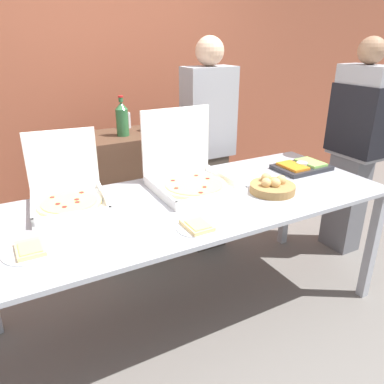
{
  "coord_description": "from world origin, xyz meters",
  "views": [
    {
      "loc": [
        -0.97,
        -1.77,
        1.73
      ],
      "look_at": [
        0.0,
        0.0,
        0.88
      ],
      "focal_mm": 35.0,
      "sensor_mm": 36.0,
      "label": 1
    }
  ],
  "objects_px": {
    "paper_plate_front_center": "(30,250)",
    "veggie_tray": "(302,167)",
    "person_guest_cap": "(208,145)",
    "soda_can_silver": "(127,120)",
    "pizza_box_far_left": "(189,175)",
    "soda_can_colored": "(149,123)",
    "soda_bottle": "(122,119)",
    "paper_plate_front_left": "(197,226)",
    "person_server_vest": "(356,139)",
    "pizza_box_near_right": "(68,193)",
    "bread_basket": "(272,187)"
  },
  "relations": [
    {
      "from": "paper_plate_front_center",
      "to": "veggie_tray",
      "type": "relative_size",
      "value": 0.64
    },
    {
      "from": "veggie_tray",
      "to": "person_guest_cap",
      "type": "distance_m",
      "value": 0.76
    },
    {
      "from": "paper_plate_front_center",
      "to": "soda_can_silver",
      "type": "relative_size",
      "value": 1.99
    },
    {
      "from": "pizza_box_far_left",
      "to": "soda_can_colored",
      "type": "bearing_deg",
      "value": 86.98
    },
    {
      "from": "paper_plate_front_center",
      "to": "soda_bottle",
      "type": "xyz_separation_m",
      "value": [
        0.82,
        1.07,
        0.31
      ]
    },
    {
      "from": "veggie_tray",
      "to": "soda_can_silver",
      "type": "bearing_deg",
      "value": 131.81
    },
    {
      "from": "pizza_box_far_left",
      "to": "soda_bottle",
      "type": "xyz_separation_m",
      "value": [
        -0.18,
        0.72,
        0.24
      ]
    },
    {
      "from": "paper_plate_front_left",
      "to": "person_server_vest",
      "type": "relative_size",
      "value": 0.12
    },
    {
      "from": "soda_can_silver",
      "to": "pizza_box_near_right",
      "type": "bearing_deg",
      "value": -127.68
    },
    {
      "from": "bread_basket",
      "to": "soda_can_colored",
      "type": "xyz_separation_m",
      "value": [
        -0.36,
        1.09,
        0.23
      ]
    },
    {
      "from": "pizza_box_near_right",
      "to": "bread_basket",
      "type": "height_order",
      "value": "pizza_box_near_right"
    },
    {
      "from": "bread_basket",
      "to": "person_server_vest",
      "type": "distance_m",
      "value": 1.11
    },
    {
      "from": "pizza_box_far_left",
      "to": "pizza_box_near_right",
      "type": "bearing_deg",
      "value": 174.03
    },
    {
      "from": "pizza_box_far_left",
      "to": "veggie_tray",
      "type": "relative_size",
      "value": 1.3
    },
    {
      "from": "pizza_box_far_left",
      "to": "soda_can_silver",
      "type": "bearing_deg",
      "value": 94.79
    },
    {
      "from": "pizza_box_near_right",
      "to": "soda_bottle",
      "type": "xyz_separation_m",
      "value": [
        0.56,
        0.64,
        0.25
      ]
    },
    {
      "from": "veggie_tray",
      "to": "person_guest_cap",
      "type": "relative_size",
      "value": 0.22
    },
    {
      "from": "paper_plate_front_center",
      "to": "soda_can_colored",
      "type": "height_order",
      "value": "soda_can_colored"
    },
    {
      "from": "paper_plate_front_center",
      "to": "paper_plate_front_left",
      "type": "distance_m",
      "value": 0.78
    },
    {
      "from": "bread_basket",
      "to": "person_guest_cap",
      "type": "distance_m",
      "value": 0.86
    },
    {
      "from": "paper_plate_front_center",
      "to": "soda_can_colored",
      "type": "relative_size",
      "value": 1.99
    },
    {
      "from": "soda_bottle",
      "to": "soda_can_colored",
      "type": "distance_m",
      "value": 0.24
    },
    {
      "from": "pizza_box_far_left",
      "to": "bread_basket",
      "type": "relative_size",
      "value": 1.8
    },
    {
      "from": "pizza_box_far_left",
      "to": "pizza_box_near_right",
      "type": "distance_m",
      "value": 0.74
    },
    {
      "from": "veggie_tray",
      "to": "soda_can_silver",
      "type": "relative_size",
      "value": 3.11
    },
    {
      "from": "soda_bottle",
      "to": "person_guest_cap",
      "type": "xyz_separation_m",
      "value": [
        0.64,
        -0.18,
        -0.25
      ]
    },
    {
      "from": "veggie_tray",
      "to": "soda_bottle",
      "type": "xyz_separation_m",
      "value": [
        -1.05,
        0.82,
        0.3
      ]
    },
    {
      "from": "paper_plate_front_center",
      "to": "bread_basket",
      "type": "bearing_deg",
      "value": 1.01
    },
    {
      "from": "soda_bottle",
      "to": "person_guest_cap",
      "type": "relative_size",
      "value": 0.17
    },
    {
      "from": "pizza_box_near_right",
      "to": "soda_can_colored",
      "type": "relative_size",
      "value": 3.73
    },
    {
      "from": "paper_plate_front_center",
      "to": "soda_bottle",
      "type": "bearing_deg",
      "value": 52.54
    },
    {
      "from": "person_guest_cap",
      "to": "person_server_vest",
      "type": "distance_m",
      "value": 1.18
    },
    {
      "from": "pizza_box_far_left",
      "to": "veggie_tray",
      "type": "distance_m",
      "value": 0.88
    },
    {
      "from": "paper_plate_front_center",
      "to": "soda_can_silver",
      "type": "height_order",
      "value": "soda_can_silver"
    },
    {
      "from": "pizza_box_far_left",
      "to": "person_guest_cap",
      "type": "relative_size",
      "value": 0.29
    },
    {
      "from": "bread_basket",
      "to": "soda_can_colored",
      "type": "height_order",
      "value": "soda_can_colored"
    },
    {
      "from": "soda_bottle",
      "to": "person_server_vest",
      "type": "height_order",
      "value": "person_server_vest"
    },
    {
      "from": "paper_plate_front_center",
      "to": "person_server_vest",
      "type": "distance_m",
      "value": 2.5
    },
    {
      "from": "pizza_box_far_left",
      "to": "paper_plate_front_center",
      "type": "xyz_separation_m",
      "value": [
        -1.0,
        -0.35,
        -0.07
      ]
    },
    {
      "from": "bread_basket",
      "to": "person_guest_cap",
      "type": "xyz_separation_m",
      "value": [
        0.05,
        0.86,
        0.04
      ]
    },
    {
      "from": "pizza_box_near_right",
      "to": "person_guest_cap",
      "type": "height_order",
      "value": "person_guest_cap"
    },
    {
      "from": "soda_can_colored",
      "to": "bread_basket",
      "type": "bearing_deg",
      "value": -71.79
    },
    {
      "from": "paper_plate_front_center",
      "to": "pizza_box_near_right",
      "type": "bearing_deg",
      "value": 58.92
    },
    {
      "from": "soda_can_silver",
      "to": "bread_basket",
      "type": "bearing_deg",
      "value": -69.52
    },
    {
      "from": "paper_plate_front_center",
      "to": "person_server_vest",
      "type": "xyz_separation_m",
      "value": [
        2.48,
        0.3,
        0.13
      ]
    },
    {
      "from": "pizza_box_near_right",
      "to": "person_server_vest",
      "type": "relative_size",
      "value": 0.27
    },
    {
      "from": "veggie_tray",
      "to": "soda_can_colored",
      "type": "height_order",
      "value": "soda_can_colored"
    },
    {
      "from": "soda_bottle",
      "to": "soda_can_silver",
      "type": "relative_size",
      "value": 2.39
    },
    {
      "from": "soda_bottle",
      "to": "paper_plate_front_center",
      "type": "bearing_deg",
      "value": -127.46
    },
    {
      "from": "soda_can_silver",
      "to": "person_guest_cap",
      "type": "relative_size",
      "value": 0.07
    }
  ]
}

